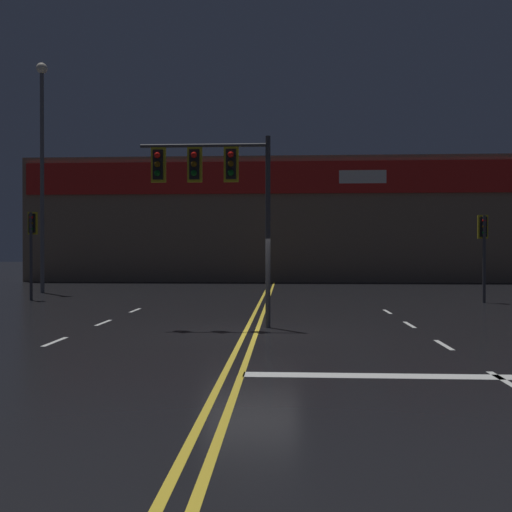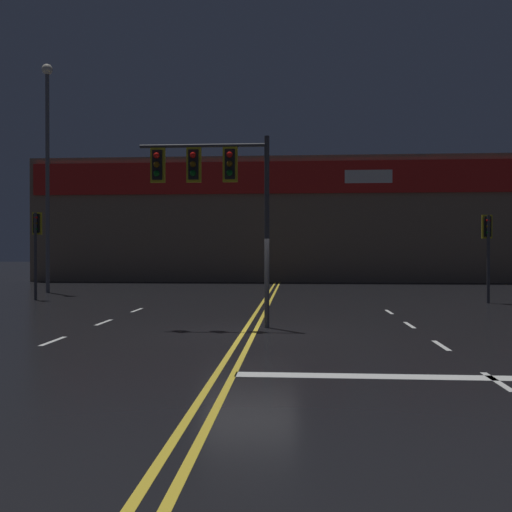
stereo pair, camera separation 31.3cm
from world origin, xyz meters
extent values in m
plane|color=black|center=(0.00, 0.00, 0.00)|extent=(200.00, 200.00, 0.00)
cube|color=gold|center=(-0.15, 0.00, 0.00)|extent=(0.12, 60.00, 0.01)
cube|color=gold|center=(0.15, 0.00, 0.00)|extent=(0.12, 60.00, 0.01)
cube|color=silver|center=(-4.54, -1.80, 0.00)|extent=(0.12, 1.40, 0.01)
cube|color=silver|center=(-4.54, 1.80, 0.00)|extent=(0.12, 1.40, 0.01)
cube|color=silver|center=(-4.54, 5.40, 0.00)|extent=(0.12, 1.40, 0.01)
cube|color=silver|center=(4.54, -5.40, 0.00)|extent=(0.12, 1.40, 0.01)
cube|color=silver|center=(4.54, -1.80, 0.00)|extent=(0.12, 1.40, 0.01)
cube|color=silver|center=(4.54, 1.80, 0.00)|extent=(0.12, 1.40, 0.01)
cube|color=silver|center=(4.54, 5.40, 0.00)|extent=(0.12, 1.40, 0.01)
cube|color=silver|center=(4.54, -5.15, 0.00)|extent=(8.71, 0.40, 0.01)
cylinder|color=#38383D|center=(0.43, 0.98, 2.69)|extent=(0.14, 0.14, 5.38)
cylinder|color=#38383D|center=(-1.38, 0.98, 5.13)|extent=(3.62, 0.10, 0.10)
cube|color=black|center=(-0.61, 0.98, 4.59)|extent=(0.28, 0.24, 0.84)
cube|color=gold|center=(-0.61, 0.98, 4.59)|extent=(0.42, 0.08, 0.99)
sphere|color=red|center=(-0.61, 0.82, 4.84)|extent=(0.17, 0.17, 0.17)
sphere|color=#543707|center=(-0.61, 0.82, 4.59)|extent=(0.17, 0.17, 0.17)
sphere|color=#084513|center=(-0.61, 0.82, 4.34)|extent=(0.17, 0.17, 0.17)
cube|color=black|center=(-1.64, 0.98, 4.59)|extent=(0.28, 0.24, 0.84)
cube|color=gold|center=(-1.64, 0.98, 4.59)|extent=(0.42, 0.08, 0.99)
sphere|color=red|center=(-1.64, 0.82, 4.84)|extent=(0.17, 0.17, 0.17)
sphere|color=#543707|center=(-1.64, 0.82, 4.59)|extent=(0.17, 0.17, 0.17)
sphere|color=#084513|center=(-1.64, 0.82, 4.34)|extent=(0.17, 0.17, 0.17)
cube|color=black|center=(-2.68, 0.98, 4.59)|extent=(0.28, 0.24, 0.84)
cube|color=gold|center=(-2.68, 0.98, 4.59)|extent=(0.42, 0.08, 0.99)
sphere|color=red|center=(-2.68, 0.82, 4.84)|extent=(0.17, 0.17, 0.17)
sphere|color=#543707|center=(-2.68, 0.82, 4.59)|extent=(0.17, 0.17, 0.17)
sphere|color=#084513|center=(-2.68, 0.82, 4.34)|extent=(0.17, 0.17, 0.17)
cylinder|color=#38383D|center=(-10.22, 9.38, 1.93)|extent=(0.13, 0.13, 3.86)
cube|color=black|center=(-10.22, 9.56, 3.39)|extent=(0.28, 0.24, 0.84)
cube|color=gold|center=(-10.22, 9.56, 3.39)|extent=(0.42, 0.08, 0.99)
sphere|color=red|center=(-10.22, 9.41, 3.64)|extent=(0.17, 0.17, 0.17)
sphere|color=#543707|center=(-10.22, 9.41, 3.39)|extent=(0.17, 0.17, 0.17)
sphere|color=#084513|center=(-10.22, 9.41, 3.13)|extent=(0.17, 0.17, 0.17)
cylinder|color=#38383D|center=(9.20, 9.17, 1.82)|extent=(0.13, 0.13, 3.65)
cube|color=black|center=(9.20, 9.35, 3.18)|extent=(0.28, 0.24, 0.84)
cube|color=gold|center=(9.20, 9.35, 3.18)|extent=(0.42, 0.08, 0.99)
sphere|color=red|center=(9.20, 9.19, 3.43)|extent=(0.17, 0.17, 0.17)
sphere|color=#543707|center=(9.20, 9.19, 3.18)|extent=(0.17, 0.17, 0.17)
sphere|color=#084513|center=(9.20, 9.19, 2.92)|extent=(0.17, 0.17, 0.17)
cylinder|color=#59595E|center=(-11.66, 13.86, 5.72)|extent=(0.20, 0.20, 11.44)
sphere|color=silver|center=(-11.66, 13.86, 11.61)|extent=(0.56, 0.56, 0.56)
cube|color=#7A6651|center=(0.00, 29.34, 4.39)|extent=(35.29, 10.00, 8.77)
cube|color=red|center=(0.00, 24.24, 7.24)|extent=(34.59, 0.20, 2.19)
cube|color=white|center=(6.18, 24.19, 7.24)|extent=(3.20, 0.16, 0.90)
camera|label=1|loc=(0.91, -15.01, 2.14)|focal=40.00mm
camera|label=2|loc=(1.23, -14.99, 2.14)|focal=40.00mm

